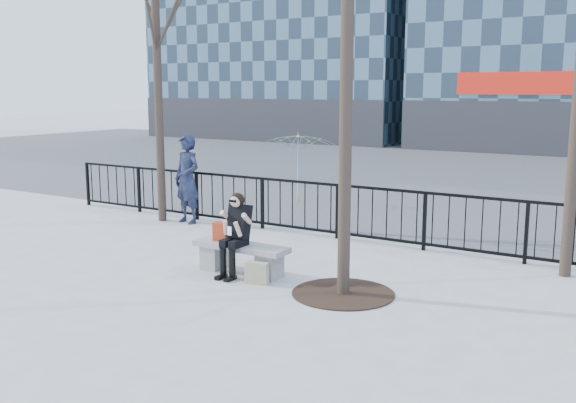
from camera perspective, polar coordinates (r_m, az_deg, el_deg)
The scene contains 10 objects.
ground at distance 10.50m, azimuth -4.18°, elevation -6.37°, with size 120.00×120.00×0.00m, color #9D9D98.
street_surface at distance 24.08m, azimuth 17.19°, elevation 2.50°, with size 60.00×23.00×0.01m, color #474747.
railing at distance 12.86m, azimuth 3.63°, elevation -0.79°, with size 14.00×0.06×1.10m.
tree_grate at distance 9.47m, azimuth 4.92°, elevation -8.14°, with size 1.50×1.50×0.02m, color black.
bench_main at distance 10.42m, azimuth -4.20°, elevation -4.78°, with size 1.65×0.46×0.49m.
seated_woman at distance 10.21m, azimuth -4.75°, elevation -2.97°, with size 0.50×0.64×1.34m.
handbag at distance 10.55m, azimuth -5.66°, elevation -2.72°, with size 0.37×0.17×0.30m, color #AD3015.
shopping_bag at distance 9.88m, azimuth -2.78°, elevation -6.38°, with size 0.36×0.13×0.34m, color #C6BC8C.
standing_man at distance 14.35m, azimuth -8.94°, elevation 1.98°, with size 0.72×0.47×1.97m, color black.
vendor_umbrella at distance 16.73m, azimuth 0.79°, elevation 3.03°, with size 2.02×2.07×1.86m, color yellow.
Camera 1 is at (5.92, -8.16, 2.95)m, focal length 40.00 mm.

